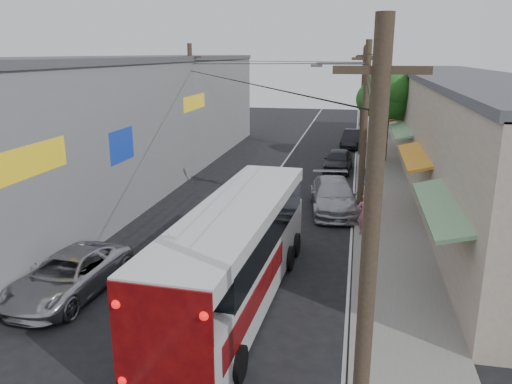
# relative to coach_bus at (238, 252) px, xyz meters

# --- Properties ---
(ground) EXTENTS (120.00, 120.00, 0.00)m
(ground) POSITION_rel_coach_bus_xyz_m (-1.54, -4.09, -1.61)
(ground) COLOR black
(ground) RESTS_ON ground
(sidewalk) EXTENTS (3.00, 80.00, 0.12)m
(sidewalk) POSITION_rel_coach_bus_xyz_m (4.96, 15.91, -1.55)
(sidewalk) COLOR slate
(sidewalk) RESTS_ON ground
(building_right) EXTENTS (7.09, 40.00, 6.25)m
(building_right) POSITION_rel_coach_bus_xyz_m (9.45, 17.91, 1.54)
(building_right) COLOR #BDAB96
(building_right) RESTS_ON ground
(building_left) EXTENTS (7.20, 36.00, 7.25)m
(building_left) POSITION_rel_coach_bus_xyz_m (-10.04, 13.91, 2.04)
(building_left) COLOR gray
(building_left) RESTS_ON ground
(utility_poles) EXTENTS (11.80, 45.28, 8.00)m
(utility_poles) POSITION_rel_coach_bus_xyz_m (1.59, 16.24, 2.52)
(utility_poles) COLOR #473828
(utility_poles) RESTS_ON ground
(street_tree) EXTENTS (4.40, 4.00, 6.60)m
(street_tree) POSITION_rel_coach_bus_xyz_m (5.33, 21.93, 3.06)
(street_tree) COLOR #3F2B19
(street_tree) RESTS_ON ground
(coach_bus) EXTENTS (2.90, 10.91, 3.12)m
(coach_bus) POSITION_rel_coach_bus_xyz_m (0.00, 0.00, 0.00)
(coach_bus) COLOR silver
(coach_bus) RESTS_ON ground
(jeepney) EXTENTS (2.56, 4.95, 1.34)m
(jeepney) POSITION_rel_coach_bus_xyz_m (-5.34, -0.73, -0.95)
(jeepney) COLOR #B1AFB6
(jeepney) RESTS_ON ground
(parked_suv) EXTENTS (2.85, 5.52, 1.53)m
(parked_suv) POSITION_rel_coach_bus_xyz_m (2.41, 9.79, -0.85)
(parked_suv) COLOR #A4A4AD
(parked_suv) RESTS_ON ground
(parked_car_mid) EXTENTS (1.90, 4.27, 1.43)m
(parked_car_mid) POSITION_rel_coach_bus_xyz_m (2.26, 18.43, -0.90)
(parked_car_mid) COLOR #26252A
(parked_car_mid) RESTS_ON ground
(parked_car_far) EXTENTS (1.98, 4.46, 1.42)m
(parked_car_far) POSITION_rel_coach_bus_xyz_m (3.06, 27.26, -0.90)
(parked_car_far) COLOR black
(parked_car_far) RESTS_ON ground
(pedestrian_near) EXTENTS (0.68, 0.48, 1.76)m
(pedestrian_near) POSITION_rel_coach_bus_xyz_m (3.86, 6.43, -0.61)
(pedestrian_near) COLOR #C16679
(pedestrian_near) RESTS_ON sidewalk
(pedestrian_far) EXTENTS (0.75, 0.60, 1.49)m
(pedestrian_far) POSITION_rel_coach_bus_xyz_m (3.86, 12.69, -0.75)
(pedestrian_far) COLOR #9BB4E2
(pedestrian_far) RESTS_ON sidewalk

